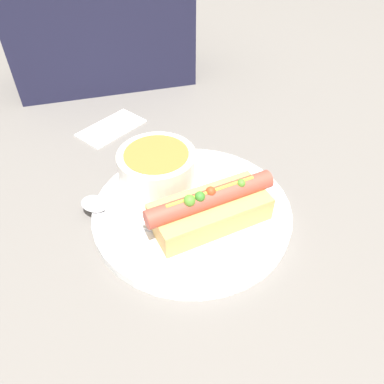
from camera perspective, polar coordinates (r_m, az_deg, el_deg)
name	(u,v)px	position (r m, az deg, el deg)	size (l,w,h in m)	color
ground_plane	(192,215)	(0.55, 0.00, -3.50)	(4.00, 4.00, 0.00)	slate
dinner_plate	(192,211)	(0.55, 0.00, -2.95)	(0.29, 0.29, 0.02)	white
hot_dog	(210,208)	(0.51, 2.78, -2.49)	(0.18, 0.10, 0.06)	tan
soup_bowl	(157,168)	(0.56, -5.31, 3.69)	(0.12, 0.12, 0.06)	silver
spoon	(108,210)	(0.55, -12.66, -2.64)	(0.14, 0.14, 0.01)	#B7B7BC
napkin	(111,127)	(0.75, -12.21, 9.61)	(0.14, 0.13, 0.01)	white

